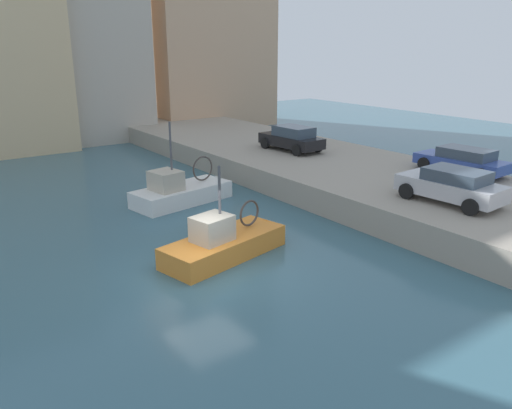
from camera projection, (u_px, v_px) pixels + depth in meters
The scene contains 8 objects.
water_surface at pixel (207, 272), 16.96m from camera, with size 80.00×80.00×0.00m, color #386070.
quay_wall at pixel (426, 197), 23.19m from camera, with size 9.00×56.00×1.20m, color #9E9384.
fishing_boat_orange at pixel (231, 251), 18.44m from camera, with size 5.73×2.80×4.13m.
fishing_boat_white at pixel (187, 198), 24.59m from camera, with size 5.76×2.75×4.77m.
parked_car_black at pixel (292, 138), 30.01m from camera, with size 2.06×4.17×1.44m.
parked_car_silver at pixel (452, 185), 20.15m from camera, with size 2.20×4.17×1.38m.
parked_car_blue at pixel (462, 160), 24.75m from camera, with size 2.09×4.43×1.26m.
waterfront_building_central at pixel (87, 48), 38.66m from camera, with size 8.12×6.89×13.82m.
Camera 1 is at (-7.73, -13.52, 7.27)m, focal length 35.90 mm.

